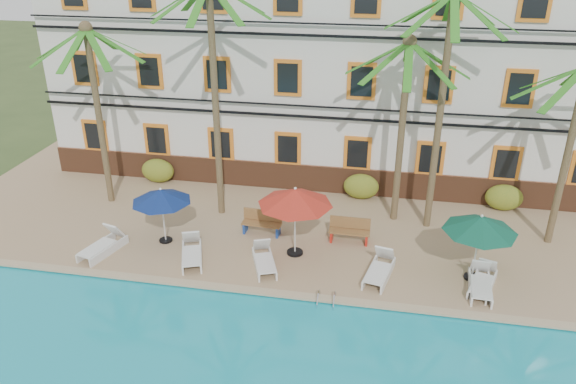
% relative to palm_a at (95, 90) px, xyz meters
% --- Properties ---
extents(ground, '(100.00, 100.00, 0.00)m').
position_rel_palm_a_xyz_m(ground, '(8.69, -4.40, -5.06)').
color(ground, '#384C23').
rests_on(ground, ground).
extents(pool_deck, '(30.00, 12.00, 0.25)m').
position_rel_palm_a_xyz_m(pool_deck, '(8.69, 0.60, -4.94)').
color(pool_deck, tan).
rests_on(pool_deck, ground).
extents(pool_coping, '(30.00, 0.35, 0.06)m').
position_rel_palm_a_xyz_m(pool_coping, '(8.69, -5.30, -4.78)').
color(pool_coping, tan).
rests_on(pool_coping, pool_deck).
extents(hotel_building, '(25.40, 6.44, 10.22)m').
position_rel_palm_a_xyz_m(hotel_building, '(8.69, 5.59, 0.31)').
color(hotel_building, silver).
rests_on(hotel_building, pool_deck).
extents(palm_a, '(4.38, 4.38, 7.43)m').
position_rel_palm_a_xyz_m(palm_a, '(0.00, 0.00, 0.00)').
color(palm_a, brown).
rests_on(palm_a, pool_deck).
extents(palm_b, '(4.38, 4.38, 9.16)m').
position_rel_palm_a_xyz_m(palm_b, '(4.94, -0.17, 0.99)').
color(palm_b, brown).
rests_on(palm_b, pool_deck).
extents(palm_c, '(4.38, 4.38, 7.23)m').
position_rel_palm_a_xyz_m(palm_c, '(11.88, 0.59, -0.12)').
color(palm_c, brown).
rests_on(palm_c, pool_deck).
extents(palm_d, '(4.38, 4.38, 8.91)m').
position_rel_palm_a_xyz_m(palm_d, '(13.16, 0.23, 0.85)').
color(palm_d, brown).
rests_on(palm_d, pool_deck).
extents(palm_e, '(4.38, 4.38, 6.81)m').
position_rel_palm_a_xyz_m(palm_e, '(17.54, -0.20, -0.37)').
color(palm_e, brown).
rests_on(palm_e, pool_deck).
extents(shrub_left, '(1.50, 0.90, 1.10)m').
position_rel_palm_a_xyz_m(shrub_left, '(1.24, 2.20, -4.26)').
color(shrub_left, '#28621C').
rests_on(shrub_left, pool_deck).
extents(shrub_mid, '(1.50, 0.90, 1.10)m').
position_rel_palm_a_xyz_m(shrub_mid, '(10.44, 2.20, -4.26)').
color(shrub_mid, '#28621C').
rests_on(shrub_mid, pool_deck).
extents(shrub_right, '(1.50, 0.90, 1.10)m').
position_rel_palm_a_xyz_m(shrub_right, '(16.27, 2.20, -4.26)').
color(shrub_right, '#28621C').
rests_on(shrub_right, pool_deck).
extents(umbrella_blue, '(2.18, 2.18, 2.19)m').
position_rel_palm_a_xyz_m(umbrella_blue, '(3.57, -2.79, -2.95)').
color(umbrella_blue, black).
rests_on(umbrella_blue, pool_deck).
extents(umbrella_red, '(2.63, 2.63, 2.62)m').
position_rel_palm_a_xyz_m(umbrella_red, '(8.45, -2.76, -2.57)').
color(umbrella_red, black).
rests_on(umbrella_red, pool_deck).
extents(umbrella_green, '(2.39, 2.39, 2.39)m').
position_rel_palm_a_xyz_m(umbrella_green, '(14.52, -3.21, -2.77)').
color(umbrella_green, black).
rests_on(umbrella_green, pool_deck).
extents(lounger_a, '(1.19, 2.04, 0.91)m').
position_rel_palm_a_xyz_m(lounger_a, '(1.69, -3.94, -4.52)').
color(lounger_a, silver).
rests_on(lounger_a, pool_deck).
extents(lounger_b, '(1.26, 2.00, 0.89)m').
position_rel_palm_a_xyz_m(lounger_b, '(4.97, -3.83, -4.52)').
color(lounger_b, silver).
rests_on(lounger_b, pool_deck).
extents(lounger_c, '(1.24, 1.91, 0.85)m').
position_rel_palm_a_xyz_m(lounger_c, '(7.56, -3.80, -4.54)').
color(lounger_c, silver).
rests_on(lounger_c, pool_deck).
extents(lounger_d, '(1.07, 2.01, 0.90)m').
position_rel_palm_a_xyz_m(lounger_d, '(11.48, -3.69, -4.52)').
color(lounger_d, silver).
rests_on(lounger_d, pool_deck).
extents(lounger_e, '(0.75, 1.88, 0.87)m').
position_rel_palm_a_xyz_m(lounger_e, '(14.68, -3.89, -4.53)').
color(lounger_e, silver).
rests_on(lounger_e, pool_deck).
extents(lounger_f, '(1.14, 1.88, 0.84)m').
position_rel_palm_a_xyz_m(lounger_f, '(14.79, -3.70, -4.54)').
color(lounger_f, silver).
rests_on(lounger_f, pool_deck).
extents(bench_left, '(1.52, 0.56, 0.93)m').
position_rel_palm_a_xyz_m(bench_left, '(6.97, -1.53, -4.34)').
color(bench_left, olive).
rests_on(bench_left, pool_deck).
extents(bench_right, '(1.51, 0.49, 0.93)m').
position_rel_palm_a_xyz_m(bench_right, '(10.28, -1.53, -4.34)').
color(bench_right, olive).
rests_on(bench_right, pool_deck).
extents(pool_ladder, '(0.54, 0.74, 0.74)m').
position_rel_palm_a_xyz_m(pool_ladder, '(9.92, -5.40, -4.81)').
color(pool_ladder, silver).
rests_on(pool_ladder, ground).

